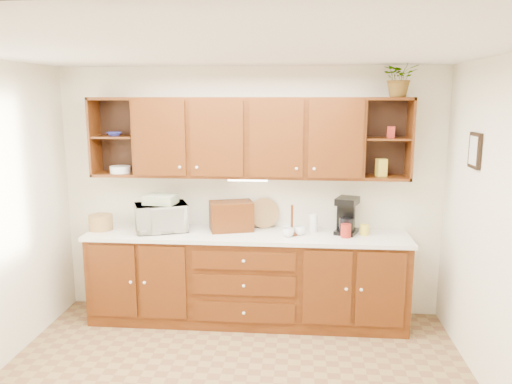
% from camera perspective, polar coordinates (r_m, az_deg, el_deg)
% --- Properties ---
extents(ceiling, '(4.00, 4.00, 0.00)m').
position_cam_1_polar(ceiling, '(3.46, -3.75, 15.94)').
color(ceiling, white).
rests_on(ceiling, back_wall).
extents(back_wall, '(4.00, 0.00, 4.00)m').
position_cam_1_polar(back_wall, '(5.27, -0.71, -0.04)').
color(back_wall, '#F2EACB').
rests_on(back_wall, floor).
extents(base_cabinets, '(3.20, 0.60, 0.90)m').
position_cam_1_polar(base_cabinets, '(5.21, -1.02, -9.88)').
color(base_cabinets, '#3A1906').
rests_on(base_cabinets, floor).
extents(countertop, '(3.24, 0.64, 0.04)m').
position_cam_1_polar(countertop, '(5.06, -1.05, -4.93)').
color(countertop, silver).
rests_on(countertop, base_cabinets).
extents(upper_cabinets, '(3.20, 0.33, 0.80)m').
position_cam_1_polar(upper_cabinets, '(5.03, -0.80, 6.26)').
color(upper_cabinets, '#3A1906').
rests_on(upper_cabinets, back_wall).
extents(undercabinet_light, '(0.40, 0.05, 0.02)m').
position_cam_1_polar(undercabinet_light, '(5.03, -0.96, 1.41)').
color(undercabinet_light, white).
rests_on(undercabinet_light, upper_cabinets).
extents(framed_picture, '(0.03, 0.24, 0.30)m').
position_cam_1_polar(framed_picture, '(4.57, 23.75, 4.36)').
color(framed_picture, black).
rests_on(framed_picture, right_wall).
extents(wicker_basket, '(0.32, 0.32, 0.16)m').
position_cam_1_polar(wicker_basket, '(5.40, -17.33, -3.33)').
color(wicker_basket, '#A27E43').
rests_on(wicker_basket, countertop).
extents(microwave, '(0.61, 0.52, 0.28)m').
position_cam_1_polar(microwave, '(5.19, -10.78, -2.87)').
color(microwave, beige).
rests_on(microwave, countertop).
extents(towel_stack, '(0.33, 0.26, 0.09)m').
position_cam_1_polar(towel_stack, '(5.15, -10.85, -0.83)').
color(towel_stack, '#EAE46E').
rests_on(towel_stack, microwave).
extents(wine_bottle, '(0.08, 0.08, 0.27)m').
position_cam_1_polar(wine_bottle, '(5.28, -9.37, -2.64)').
color(wine_bottle, black).
rests_on(wine_bottle, countertop).
extents(woven_tray, '(0.33, 0.15, 0.31)m').
position_cam_1_polar(woven_tray, '(5.26, 0.93, -3.97)').
color(woven_tray, '#A27E43').
rests_on(woven_tray, countertop).
extents(bread_box, '(0.49, 0.38, 0.30)m').
position_cam_1_polar(bread_box, '(5.13, -2.84, -2.76)').
color(bread_box, '#3A1906').
rests_on(bread_box, countertop).
extents(mug_tree, '(0.25, 0.26, 0.30)m').
position_cam_1_polar(mug_tree, '(4.99, 4.11, -4.38)').
color(mug_tree, '#3A1906').
rests_on(mug_tree, countertop).
extents(canister_red, '(0.10, 0.10, 0.13)m').
position_cam_1_polar(canister_red, '(4.96, 10.24, -4.38)').
color(canister_red, maroon).
rests_on(canister_red, countertop).
extents(canister_white, '(0.09, 0.09, 0.19)m').
position_cam_1_polar(canister_white, '(5.11, 6.55, -3.52)').
color(canister_white, white).
rests_on(canister_white, countertop).
extents(canister_yellow, '(0.10, 0.10, 0.11)m').
position_cam_1_polar(canister_yellow, '(5.08, 12.29, -4.25)').
color(canister_yellow, yellow).
rests_on(canister_yellow, countertop).
extents(coffee_maker, '(0.27, 0.31, 0.37)m').
position_cam_1_polar(coffee_maker, '(5.10, 10.32, -2.69)').
color(coffee_maker, black).
rests_on(coffee_maker, countertop).
extents(bowl_stack, '(0.21, 0.21, 0.04)m').
position_cam_1_polar(bowl_stack, '(5.33, -15.89, 6.39)').
color(bowl_stack, '#282F95').
rests_on(bowl_stack, upper_cabinets).
extents(plate_stack, '(0.23, 0.23, 0.07)m').
position_cam_1_polar(plate_stack, '(5.34, -15.26, 2.50)').
color(plate_stack, white).
rests_on(plate_stack, upper_cabinets).
extents(pantry_box_yellow, '(0.12, 0.10, 0.17)m').
position_cam_1_polar(pantry_box_yellow, '(5.08, 14.12, 2.73)').
color(pantry_box_yellow, yellow).
rests_on(pantry_box_yellow, upper_cabinets).
extents(pantry_box_red, '(0.09, 0.08, 0.11)m').
position_cam_1_polar(pantry_box_red, '(5.07, 15.19, 6.63)').
color(pantry_box_red, maroon).
rests_on(pantry_box_red, upper_cabinets).
extents(potted_plant, '(0.34, 0.30, 0.37)m').
position_cam_1_polar(potted_plant, '(5.03, 16.15, 12.49)').
color(potted_plant, '#999999').
rests_on(potted_plant, upper_cabinets).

